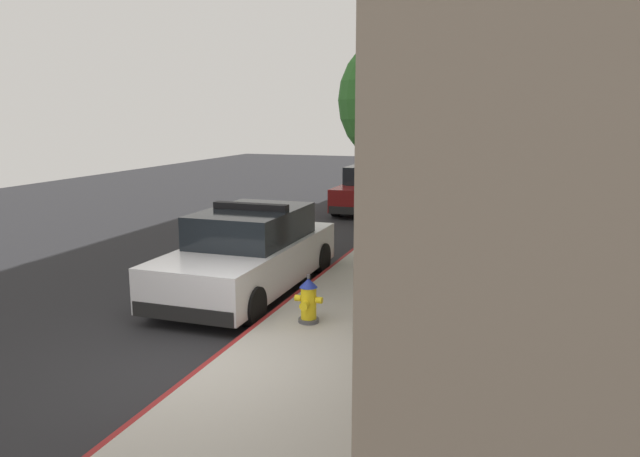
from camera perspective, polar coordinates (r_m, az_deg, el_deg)
ground_plane at (r=18.77m, az=-7.24°, el=0.28°), size 28.85×60.00×0.20m
sidewalk_pavement at (r=17.01m, az=11.23°, el=-0.33°), size 3.08×60.00×0.16m
curb_painted_edge at (r=17.28m, az=6.05°, el=-0.01°), size 0.08×60.00×0.16m
storefront_building at (r=13.18m, az=28.27°, el=9.62°), size 5.59×21.84×6.63m
police_cruiser at (r=11.37m, az=-6.68°, el=-2.31°), size 1.94×4.84×1.68m
parked_car_silver_ahead at (r=21.08m, az=5.18°, el=3.80°), size 1.94×4.84×1.56m
fire_hydrant at (r=9.23m, az=-1.11°, el=-6.90°), size 0.44×0.40×0.76m
street_tree at (r=13.45m, az=8.48°, el=11.98°), size 3.10×3.10×5.02m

